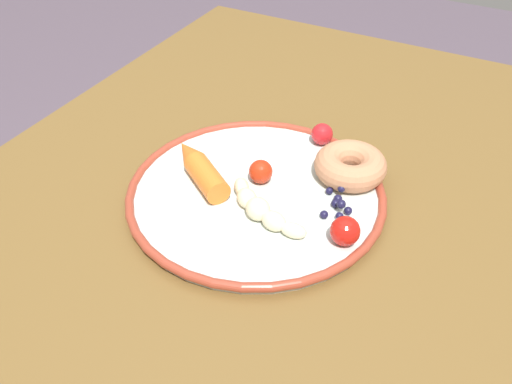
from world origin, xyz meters
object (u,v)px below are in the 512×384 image
at_px(plate, 256,194).
at_px(donut, 350,166).
at_px(tomato_near, 261,172).
at_px(blueberry_pile, 337,204).
at_px(dining_table, 244,241).
at_px(tomato_mid, 345,231).
at_px(banana, 261,209).
at_px(tomato_far, 322,134).
at_px(carrot_orange, 199,167).

distance_m(plate, donut, 0.14).
bearing_deg(tomato_near, donut, 122.71).
xyz_separation_m(plate, blueberry_pile, (-0.02, 0.11, 0.01)).
bearing_deg(dining_table, tomato_near, 129.19).
relative_size(dining_table, tomato_mid, 31.04).
distance_m(plate, tomato_mid, 0.14).
bearing_deg(tomato_near, dining_table, -50.81).
bearing_deg(plate, banana, 35.48).
bearing_deg(banana, dining_table, -131.59).
height_order(dining_table, banana, banana).
height_order(blueberry_pile, tomato_mid, tomato_mid).
relative_size(donut, tomato_mid, 2.71).
relative_size(banana, donut, 1.33).
bearing_deg(dining_table, blueberry_pile, 95.07).
xyz_separation_m(banana, tomato_mid, (-0.00, 0.11, 0.01)).
bearing_deg(banana, tomato_mid, 92.50).
xyz_separation_m(donut, blueberry_pile, (0.07, 0.01, -0.01)).
distance_m(tomato_mid, tomato_far, 0.21).
bearing_deg(banana, blueberry_pile, 126.65).
height_order(donut, blueberry_pile, donut).
distance_m(dining_table, tomato_far, 0.20).
xyz_separation_m(banana, donut, (-0.13, 0.07, 0.01)).
relative_size(banana, blueberry_pile, 2.25).
height_order(banana, donut, donut).
xyz_separation_m(carrot_orange, tomato_far, (-0.16, 0.12, -0.00)).
relative_size(blueberry_pile, tomato_near, 1.79).
bearing_deg(donut, tomato_mid, 17.73).
distance_m(dining_table, donut, 0.20).
xyz_separation_m(dining_table, tomato_far, (-0.14, 0.06, 0.13)).
bearing_deg(donut, carrot_orange, -61.92).
bearing_deg(tomato_far, dining_table, -22.29).
distance_m(dining_table, blueberry_pile, 0.18).
distance_m(dining_table, banana, 0.14).
height_order(plate, carrot_orange, carrot_orange).
bearing_deg(tomato_mid, donut, -162.27).
xyz_separation_m(donut, tomato_far, (-0.06, -0.07, -0.00)).
bearing_deg(tomato_far, banana, -1.27).
relative_size(plate, blueberry_pile, 5.92).
relative_size(tomato_near, tomato_far, 1.01).
bearing_deg(banana, tomato_near, -152.03).
relative_size(dining_table, blueberry_pile, 19.37).
bearing_deg(blueberry_pile, donut, -172.10).
bearing_deg(donut, plate, -47.40).
distance_m(carrot_orange, tomato_near, 0.08).
bearing_deg(banana, carrot_orange, -106.21).
bearing_deg(blueberry_pile, tomato_mid, 29.03).
height_order(banana, carrot_orange, carrot_orange).
height_order(plate, banana, banana).
relative_size(dining_table, plate, 3.27).
xyz_separation_m(dining_table, plate, (0.01, 0.03, 0.11)).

